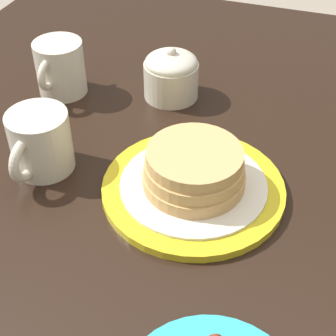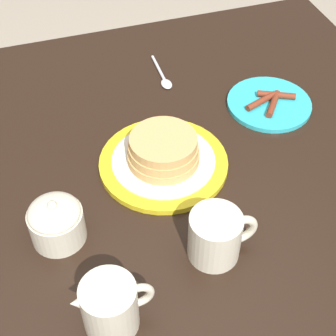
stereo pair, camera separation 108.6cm
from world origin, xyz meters
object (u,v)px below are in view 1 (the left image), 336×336
at_px(creamer_pitcher, 60,66).
at_px(pancake_plate, 194,178).
at_px(coffee_mug, 40,142).
at_px(sugar_bowl, 171,74).

bearing_deg(creamer_pitcher, pancake_plate, 59.16).
xyz_separation_m(pancake_plate, coffee_mug, (0.02, -0.22, 0.02)).
relative_size(coffee_mug, creamer_pitcher, 0.94).
xyz_separation_m(pancake_plate, sugar_bowl, (-0.22, -0.11, 0.02)).
xyz_separation_m(creamer_pitcher, sugar_bowl, (-0.05, 0.18, -0.01)).
distance_m(coffee_mug, sugar_bowl, 0.26).
bearing_deg(pancake_plate, creamer_pitcher, -120.84).
height_order(pancake_plate, creamer_pitcher, creamer_pitcher).
bearing_deg(coffee_mug, sugar_bowl, 155.22).
bearing_deg(coffee_mug, creamer_pitcher, -159.97).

